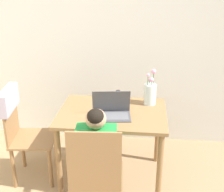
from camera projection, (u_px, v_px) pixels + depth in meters
The scene contains 8 objects.
wall_back at pixel (110, 34), 3.41m from camera, with size 6.40×0.05×2.50m.
dining_table at pixel (112, 121), 2.88m from camera, with size 0.98×0.73×0.70m.
chair_occupied at pixel (96, 178), 2.33m from camera, with size 0.43×0.43×0.91m.
chair_spare at pixel (19, 120), 2.88m from camera, with size 0.48×0.45×0.92m.
person_seated at pixel (97, 151), 2.39m from camera, with size 0.33×0.44×1.00m.
laptop at pixel (111, 110), 2.75m from camera, with size 0.36×0.27×0.22m.
flower_vase at pixel (150, 93), 2.97m from camera, with size 0.12×0.12×0.35m.
water_bottle at pixel (118, 101), 2.86m from camera, with size 0.07×0.07×0.19m.
Camera 1 is at (0.39, -1.16, 1.90)m, focal length 50.00 mm.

